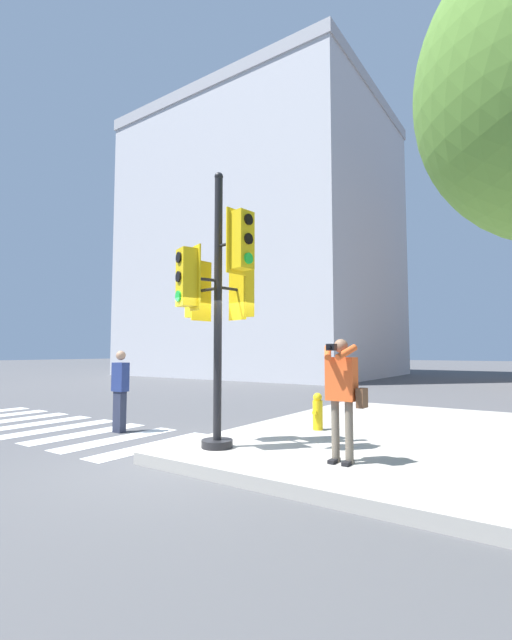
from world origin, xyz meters
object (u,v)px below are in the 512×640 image
traffic_signal_pole (217,292)px  fire_hydrant (318,412)px  person_photographer (342,389)px  pedestrian_distant (120,389)px

traffic_signal_pole → fire_hydrant: bearing=73.9°
person_photographer → fire_hydrant: size_ratio=2.38×
traffic_signal_pole → fire_hydrant: traffic_signal_pole is taller
traffic_signal_pole → pedestrian_distant: size_ratio=2.62×
traffic_signal_pole → fire_hydrant: size_ratio=6.30×
traffic_signal_pole → fire_hydrant: 3.17m
fire_hydrant → person_photographer: bearing=-55.7°
pedestrian_distant → person_photographer: bearing=-3.3°
traffic_signal_pole → person_photographer: (2.03, 0.23, -1.47)m
traffic_signal_pole → pedestrian_distant: traffic_signal_pole is taller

